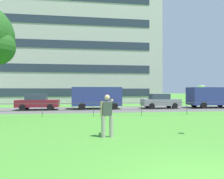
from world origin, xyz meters
TOP-DOWN VIEW (x-y plane):
  - street_strip at (0.00, 17.57)m, footprint 80.00×6.85m
  - park_fence at (-0.00, 11.88)m, footprint 32.47×0.04m
  - person_thrower at (-1.58, 4.85)m, footprint 0.52×0.76m
  - frisbee at (2.34, 4.68)m, footprint 0.37×0.37m
  - car_maroon_right at (-6.96, 17.82)m, footprint 4.04×1.89m
  - panel_van_far_right at (-1.17, 18.21)m, footprint 5.02×2.14m
  - car_grey_left at (5.59, 18.09)m, footprint 4.00×1.82m
  - panel_van_far_left at (11.42, 17.98)m, footprint 5.01×2.12m
  - apartment_building_background at (-3.53, 32.04)m, footprint 24.80×13.19m

SIDE VIEW (x-z plane):
  - street_strip at x=0.00m, z-range 0.00..0.01m
  - park_fence at x=0.00m, z-range 0.17..1.17m
  - car_maroon_right at x=-6.96m, z-range 0.01..1.55m
  - car_grey_left at x=5.59m, z-range 0.01..1.55m
  - person_thrower at x=-1.58m, z-range 0.07..1.76m
  - panel_van_far_right at x=-1.17m, z-range 0.15..2.39m
  - panel_van_far_left at x=11.42m, z-range 0.15..2.39m
  - frisbee at x=2.34m, z-range 2.00..2.08m
  - apartment_building_background at x=-3.53m, z-range 0.01..20.03m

